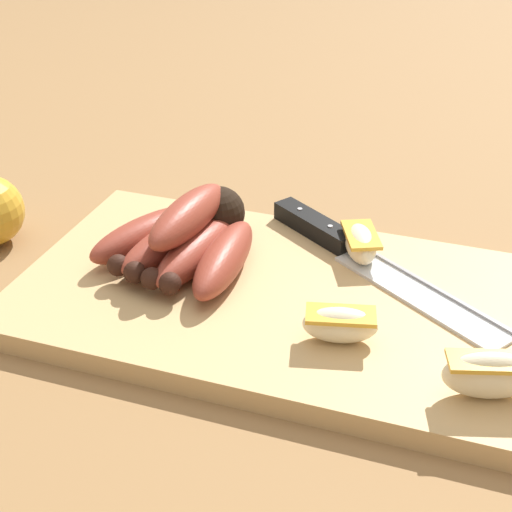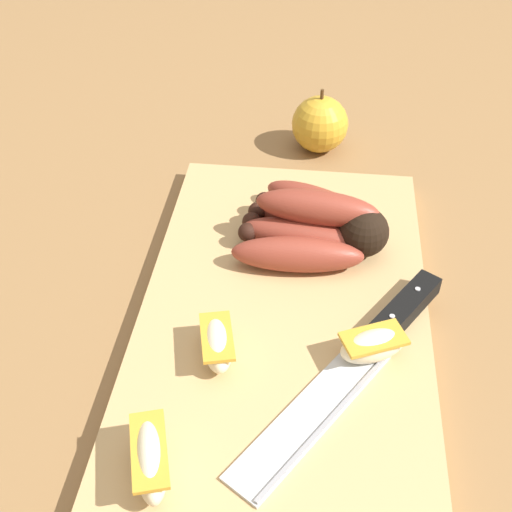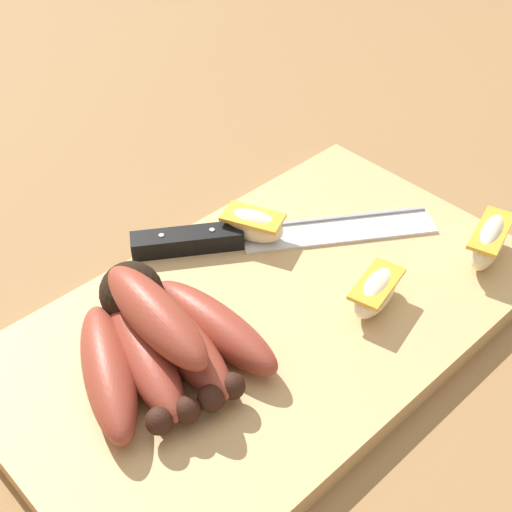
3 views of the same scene
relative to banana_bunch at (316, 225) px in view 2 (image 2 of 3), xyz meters
The scene contains 8 objects.
ground_plane 0.10m from the banana_bunch, behind, with size 6.00×6.00×0.00m, color olive.
cutting_board 0.10m from the banana_bunch, 166.01° to the left, with size 0.46×0.27×0.02m, color tan.
banana_bunch is the anchor object (origin of this frame).
chefs_knife 0.15m from the banana_bunch, 156.86° to the right, with size 0.25×0.18×0.02m.
apple_wedge_near 0.18m from the banana_bunch, 154.72° to the left, with size 0.06×0.04×0.03m.
apple_wedge_middle 0.30m from the banana_bunch, 159.12° to the left, with size 0.07×0.04×0.04m.
apple_wedge_far 0.16m from the banana_bunch, 159.66° to the right, with size 0.05×0.06×0.03m.
whole_apple 0.22m from the banana_bunch, ahead, with size 0.07×0.07×0.08m.
Camera 2 is at (-0.44, -0.01, 0.46)m, focal length 46.20 mm.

